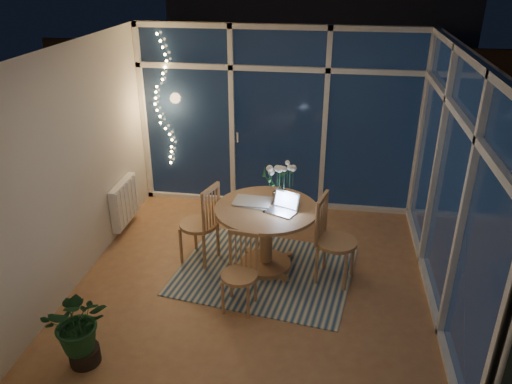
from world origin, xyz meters
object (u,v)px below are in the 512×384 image
(chair_right, at_px, (336,240))
(chair_left, at_px, (198,222))
(dining_table, at_px, (266,238))
(chair_front, at_px, (239,274))
(potted_plant, at_px, (80,329))
(laptop, at_px, (282,203))
(flower_vase, at_px, (281,192))

(chair_right, bearing_deg, chair_left, 98.67)
(dining_table, bearing_deg, chair_right, -8.94)
(chair_right, height_order, chair_front, chair_right)
(chair_right, distance_m, potted_plant, 2.80)
(laptop, bearing_deg, chair_right, 19.62)
(flower_vase, height_order, potted_plant, flower_vase)
(dining_table, bearing_deg, laptop, -25.58)
(chair_right, height_order, laptop, chair_right)
(chair_right, distance_m, laptop, 0.74)
(chair_front, height_order, laptop, laptop)
(laptop, bearing_deg, potted_plant, -110.15)
(flower_vase, relative_size, potted_plant, 0.28)
(dining_table, xyz_separation_m, laptop, (0.18, -0.09, 0.52))
(chair_right, xyz_separation_m, potted_plant, (-2.24, -1.66, -0.14))
(flower_vase, bearing_deg, chair_left, -170.07)
(chair_left, relative_size, laptop, 3.31)
(laptop, relative_size, potted_plant, 0.41)
(laptop, bearing_deg, chair_front, -92.95)
(chair_left, xyz_separation_m, laptop, (1.00, -0.14, 0.40))
(chair_left, bearing_deg, flower_vase, 116.94)
(chair_right, bearing_deg, laptop, 101.15)
(dining_table, height_order, flower_vase, flower_vase)
(chair_front, height_order, potted_plant, chair_front)
(dining_table, height_order, laptop, laptop)
(chair_front, bearing_deg, dining_table, 85.37)
(chair_left, distance_m, chair_front, 1.08)
(dining_table, relative_size, laptop, 3.79)
(dining_table, relative_size, chair_right, 1.12)
(chair_front, xyz_separation_m, laptop, (0.35, 0.72, 0.49))
(chair_left, relative_size, potted_plant, 1.36)
(chair_front, xyz_separation_m, potted_plant, (-1.26, -0.99, -0.05))
(dining_table, distance_m, laptop, 0.55)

